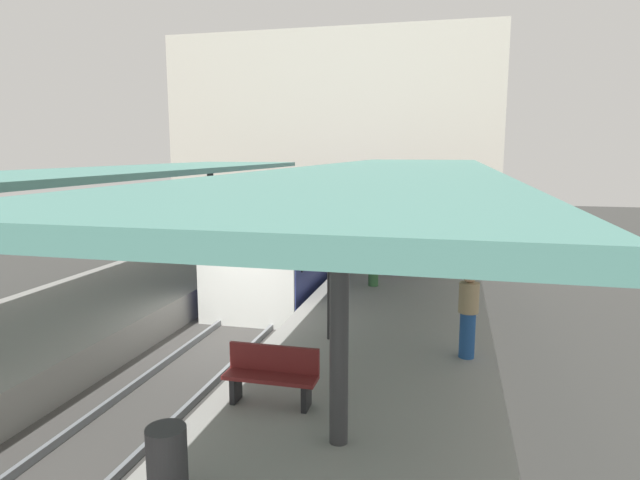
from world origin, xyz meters
The scene contains 16 objects.
ground_plane centered at (0.00, 0.00, 0.00)m, with size 80.00×80.00×0.00m, color #383835.
platform_left centered at (-3.80, 0.00, 0.50)m, with size 4.40×28.00×1.00m, color gray.
platform_right centered at (3.80, 0.00, 0.50)m, with size 4.40×28.00×1.00m, color gray.
track_ballast centered at (0.00, 0.00, 0.10)m, with size 3.20×28.00×0.20m, color #423F3D.
rail_near_side centered at (-0.72, 0.00, 0.27)m, with size 0.08×28.00×0.14m, color slate.
rail_far_side centered at (0.72, 0.00, 0.27)m, with size 0.08×28.00×0.14m, color slate.
commuter_train centered at (0.00, 7.64, 1.73)m, with size 2.78×12.43×3.10m.
canopy_left centered at (-3.80, 1.40, 4.13)m, with size 4.18×21.00×3.25m.
canopy_right centered at (3.80, 1.40, 4.25)m, with size 4.18×21.00×3.37m.
platform_bench centered at (2.60, -4.04, 1.46)m, with size 1.40×0.41×0.86m.
platform_sign centered at (2.80, -1.10, 2.62)m, with size 0.90×0.08×2.21m.
litter_bin centered at (2.23, -6.44, 1.40)m, with size 0.44×0.44×0.80m, color #2D2D30.
passenger_near_bench centered at (5.47, -1.46, 1.84)m, with size 0.36×0.36×1.62m.
passenger_mid_platform centered at (3.03, 3.47, 1.89)m, with size 0.36×0.36×1.71m.
passenger_far_end centered at (3.46, 4.96, 1.87)m, with size 0.36×0.36×1.69m.
station_building_backdrop centered at (-1.57, 20.00, 5.50)m, with size 18.00×6.00×11.00m, color beige.
Camera 1 is at (5.13, -11.33, 4.73)m, focal length 30.63 mm.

